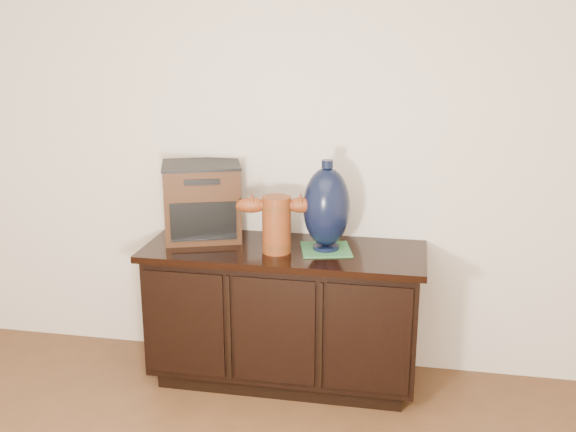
% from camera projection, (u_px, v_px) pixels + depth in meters
% --- Properties ---
extents(room, '(5.00, 5.00, 5.00)m').
position_uv_depth(room, '(52.00, 350.00, 1.24)').
color(room, '#56361D').
rests_on(room, ground).
extents(sideboard, '(1.46, 0.56, 0.75)m').
position_uv_depth(sideboard, '(284.00, 314.00, 3.60)').
color(sideboard, black).
rests_on(sideboard, ground).
extents(terracotta_vessel, '(0.41, 0.18, 0.29)m').
position_uv_depth(terracotta_vessel, '(277.00, 221.00, 3.40)').
color(terracotta_vessel, brown).
rests_on(terracotta_vessel, sideboard).
extents(tv_radio, '(0.49, 0.44, 0.41)m').
position_uv_depth(tv_radio, '(202.00, 201.00, 3.62)').
color(tv_radio, '#3A1E0E').
rests_on(tv_radio, sideboard).
extents(green_mat, '(0.30, 0.30, 0.01)m').
position_uv_depth(green_mat, '(326.00, 249.00, 3.47)').
color(green_mat, '#32703E').
rests_on(green_mat, sideboard).
extents(lamp_base, '(0.29, 0.29, 0.46)m').
position_uv_depth(lamp_base, '(327.00, 207.00, 3.41)').
color(lamp_base, black).
rests_on(lamp_base, green_mat).
extents(spray_can, '(0.06, 0.06, 0.18)m').
position_uv_depth(spray_can, '(276.00, 221.00, 3.66)').
color(spray_can, '#4E180D').
rests_on(spray_can, sideboard).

